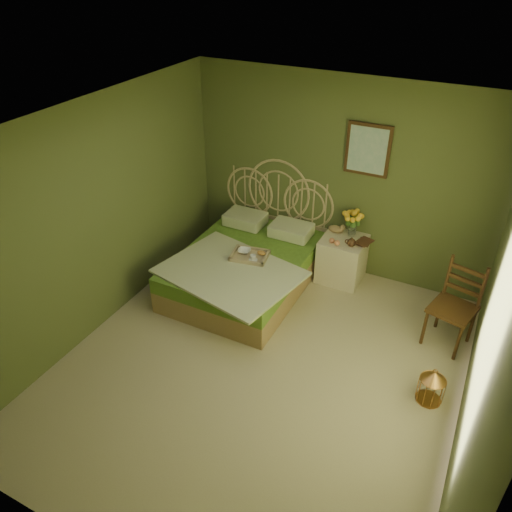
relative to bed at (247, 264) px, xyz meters
The scene contains 14 objects.
floor 1.57m from the bed, 57.02° to the right, with size 4.50×4.50×0.00m, color tan.
ceiling 2.76m from the bed, 57.02° to the right, with size 4.50×4.50×0.00m, color silver.
wall_back 1.62m from the bed, 48.81° to the left, with size 4.00×4.00×0.00m, color #515A2F.
wall_left 2.00m from the bed, 131.96° to the right, with size 4.50×4.50×0.00m, color #515A2F.
wall_right 3.27m from the bed, 24.48° to the right, with size 4.50×4.50×0.00m, color #515A2F.
wall_art 2.08m from the bed, 38.59° to the left, with size 0.54×0.04×0.64m.
bed is the anchor object (origin of this frame).
nightstand 1.28m from the bed, 33.14° to the left, with size 0.56×0.56×1.04m.
chair 2.55m from the bed, ahead, with size 0.54×0.54×1.01m.
birdcage 2.71m from the bed, 20.12° to the right, with size 0.25×0.25×0.38m.
book_lower 1.47m from the bed, 29.60° to the left, with size 0.16×0.21×0.02m, color #381E0F.
book_upper 1.47m from the bed, 29.60° to the left, with size 0.17×0.23×0.02m, color #472819.
cereal_bowl 0.26m from the bed, 80.99° to the right, with size 0.16×0.16×0.04m, color white.
coffee_cup 0.38m from the bed, 43.76° to the right, with size 0.08×0.08×0.07m, color white.
Camera 1 is at (1.70, -3.46, 3.91)m, focal length 35.00 mm.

